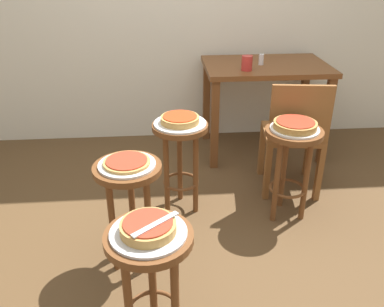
# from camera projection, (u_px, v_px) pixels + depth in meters

# --- Properties ---
(ground_plane) EXTENTS (6.00, 6.00, 0.00)m
(ground_plane) POSITION_uv_depth(u_px,v_px,m) (202.00, 239.00, 2.56)
(ground_plane) COLOR brown
(stool_foreground) EXTENTS (0.36, 0.36, 0.63)m
(stool_foreground) POSITION_uv_depth(u_px,v_px,m) (150.00, 267.00, 1.68)
(stool_foreground) COLOR brown
(stool_foreground) RESTS_ON ground_plane
(serving_plate_foreground) EXTENTS (0.31, 0.31, 0.01)m
(serving_plate_foreground) POSITION_uv_depth(u_px,v_px,m) (148.00, 233.00, 1.60)
(serving_plate_foreground) COLOR silver
(serving_plate_foreground) RESTS_ON stool_foreground
(pizza_foreground) EXTENTS (0.22, 0.22, 0.05)m
(pizza_foreground) POSITION_uv_depth(u_px,v_px,m) (148.00, 227.00, 1.59)
(pizza_foreground) COLOR tan
(pizza_foreground) RESTS_ON serving_plate_foreground
(stool_middle) EXTENTS (0.36, 0.36, 0.63)m
(stool_middle) POSITION_uv_depth(u_px,v_px,m) (129.00, 193.00, 2.18)
(stool_middle) COLOR brown
(stool_middle) RESTS_ON ground_plane
(serving_plate_middle) EXTENTS (0.30, 0.30, 0.01)m
(serving_plate_middle) POSITION_uv_depth(u_px,v_px,m) (127.00, 165.00, 2.10)
(serving_plate_middle) COLOR silver
(serving_plate_middle) RESTS_ON stool_middle
(pizza_middle) EXTENTS (0.24, 0.24, 0.02)m
(pizza_middle) POSITION_uv_depth(u_px,v_px,m) (127.00, 162.00, 2.09)
(pizza_middle) COLOR tan
(pizza_middle) RESTS_ON serving_plate_middle
(stool_leftside) EXTENTS (0.36, 0.36, 0.63)m
(stool_leftside) POSITION_uv_depth(u_px,v_px,m) (292.00, 154.00, 2.59)
(stool_leftside) COLOR brown
(stool_leftside) RESTS_ON ground_plane
(serving_plate_leftside) EXTENTS (0.30, 0.30, 0.01)m
(serving_plate_leftside) POSITION_uv_depth(u_px,v_px,m) (295.00, 129.00, 2.51)
(serving_plate_leftside) COLOR silver
(serving_plate_leftside) RESTS_ON stool_leftside
(pizza_leftside) EXTENTS (0.26, 0.26, 0.05)m
(pizza_leftside) POSITION_uv_depth(u_px,v_px,m) (295.00, 125.00, 2.50)
(pizza_leftside) COLOR #B78442
(pizza_leftside) RESTS_ON serving_plate_leftside
(stool_rear) EXTENTS (0.36, 0.36, 0.63)m
(stool_rear) POSITION_uv_depth(u_px,v_px,m) (180.00, 148.00, 2.66)
(stool_rear) COLOR brown
(stool_rear) RESTS_ON ground_plane
(serving_plate_rear) EXTENTS (0.33, 0.33, 0.01)m
(serving_plate_rear) POSITION_uv_depth(u_px,v_px,m) (180.00, 123.00, 2.59)
(serving_plate_rear) COLOR silver
(serving_plate_rear) RESTS_ON stool_rear
(pizza_rear) EXTENTS (0.24, 0.24, 0.05)m
(pizza_rear) POSITION_uv_depth(u_px,v_px,m) (180.00, 119.00, 2.57)
(pizza_rear) COLOR tan
(pizza_rear) RESTS_ON serving_plate_rear
(dining_table) EXTENTS (1.01, 0.67, 0.77)m
(dining_table) POSITION_uv_depth(u_px,v_px,m) (265.00, 79.00, 3.39)
(dining_table) COLOR brown
(dining_table) RESTS_ON ground_plane
(cup_near_edge) EXTENTS (0.08, 0.08, 0.11)m
(cup_near_edge) POSITION_uv_depth(u_px,v_px,m) (247.00, 63.00, 3.14)
(cup_near_edge) COLOR red
(cup_near_edge) RESTS_ON dining_table
(condiment_shaker) EXTENTS (0.04, 0.04, 0.09)m
(condiment_shaker) POSITION_uv_depth(u_px,v_px,m) (261.00, 59.00, 3.29)
(condiment_shaker) COLOR white
(condiment_shaker) RESTS_ON dining_table
(wooden_chair) EXTENTS (0.45, 0.45, 0.85)m
(wooden_chair) POSITION_uv_depth(u_px,v_px,m) (294.00, 133.00, 2.86)
(wooden_chair) COLOR brown
(wooden_chair) RESTS_ON ground_plane
(pizza_server_knife) EXTENTS (0.19, 0.16, 0.01)m
(pizza_server_knife) POSITION_uv_depth(u_px,v_px,m) (156.00, 224.00, 1.56)
(pizza_server_knife) COLOR silver
(pizza_server_knife) RESTS_ON pizza_foreground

